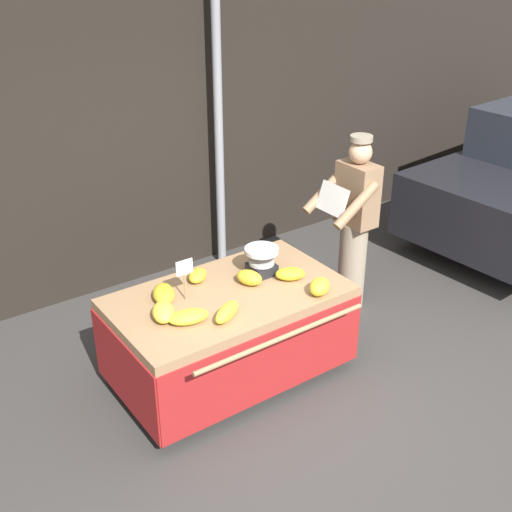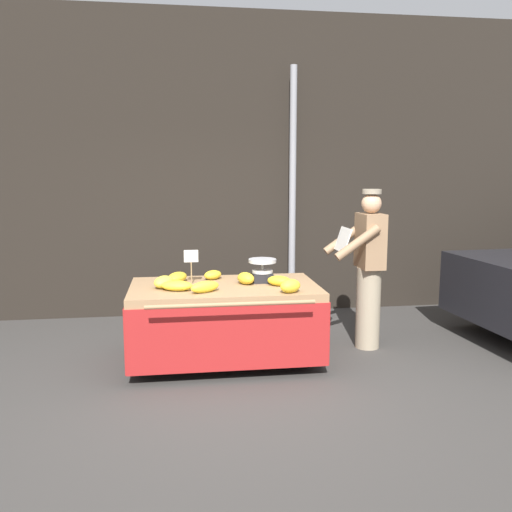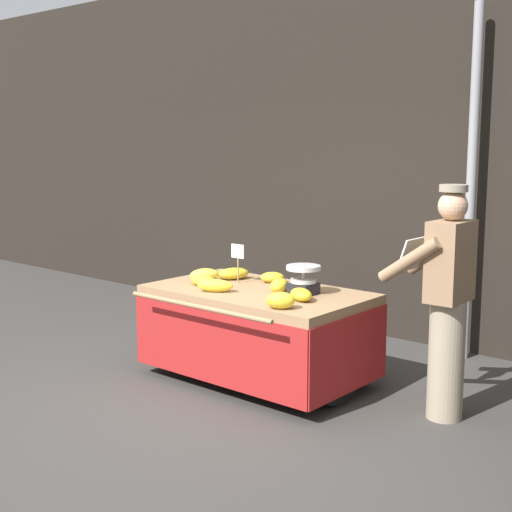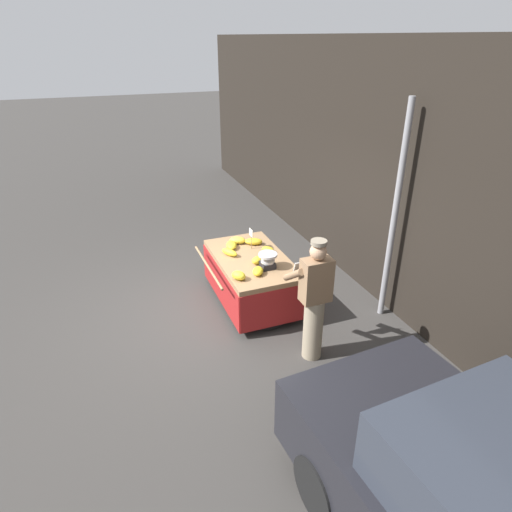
{
  "view_description": "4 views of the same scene",
  "coord_description": "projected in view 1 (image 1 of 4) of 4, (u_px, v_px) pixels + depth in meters",
  "views": [
    {
      "loc": [
        -2.42,
        -2.87,
        3.39
      ],
      "look_at": [
        0.27,
        0.93,
        0.98
      ],
      "focal_mm": 45.9,
      "sensor_mm": 36.0,
      "label": 1
    },
    {
      "loc": [
        -0.48,
        -4.35,
        1.9
      ],
      "look_at": [
        0.28,
        0.95,
        1.06
      ],
      "focal_mm": 37.94,
      "sensor_mm": 36.0,
      "label": 2
    },
    {
      "loc": [
        3.72,
        -3.61,
        2.01
      ],
      "look_at": [
        0.05,
        0.69,
        1.11
      ],
      "focal_mm": 50.18,
      "sensor_mm": 36.0,
      "label": 3
    },
    {
      "loc": [
        5.72,
        -1.33,
        3.89
      ],
      "look_at": [
        0.33,
        0.76,
        1.02
      ],
      "focal_mm": 31.07,
      "sensor_mm": 36.0,
      "label": 4
    }
  ],
  "objects": [
    {
      "name": "ground_plane",
      "position": [
        298.0,
        429.0,
        4.88
      ],
      "size": [
        60.0,
        60.0,
        0.0
      ],
      "primitive_type": "plane",
      "color": "#383533"
    },
    {
      "name": "back_wall",
      "position": [
        110.0,
        91.0,
        6.08
      ],
      "size": [
        16.0,
        0.24,
        3.93
      ],
      "primitive_type": "cube",
      "color": "black",
      "rests_on": "ground"
    },
    {
      "name": "street_pole",
      "position": [
        218.0,
        119.0,
        6.53
      ],
      "size": [
        0.09,
        0.09,
        3.23
      ],
      "primitive_type": "cylinder",
      "color": "gray",
      "rests_on": "ground"
    },
    {
      "name": "banana_cart",
      "position": [
        229.0,
        316.0,
        5.19
      ],
      "size": [
        1.86,
        1.27,
        0.79
      ],
      "color": "#93704C",
      "rests_on": "ground"
    },
    {
      "name": "weighing_scale",
      "position": [
        262.0,
        261.0,
        5.32
      ],
      "size": [
        0.28,
        0.28,
        0.24
      ],
      "color": "black",
      "rests_on": "banana_cart"
    },
    {
      "name": "price_sign",
      "position": [
        184.0,
        271.0,
        4.9
      ],
      "size": [
        0.14,
        0.01,
        0.34
      ],
      "color": "#997A51",
      "rests_on": "banana_cart"
    },
    {
      "name": "banana_bunch_0",
      "position": [
        290.0,
        274.0,
        5.27
      ],
      "size": [
        0.28,
        0.25,
        0.1
      ],
      "primitive_type": "ellipsoid",
      "rotation": [
        0.0,
        0.0,
        1.05
      ],
      "color": "gold",
      "rests_on": "banana_cart"
    },
    {
      "name": "banana_bunch_1",
      "position": [
        198.0,
        275.0,
        5.25
      ],
      "size": [
        0.25,
        0.24,
        0.09
      ],
      "primitive_type": "ellipsoid",
      "rotation": [
        0.0,
        0.0,
        2.29
      ],
      "color": "gold",
      "rests_on": "banana_cart"
    },
    {
      "name": "banana_bunch_2",
      "position": [
        320.0,
        287.0,
        5.06
      ],
      "size": [
        0.26,
        0.25,
        0.13
      ],
      "primitive_type": "ellipsoid",
      "rotation": [
        0.0,
        0.0,
        2.17
      ],
      "color": "yellow",
      "rests_on": "banana_cart"
    },
    {
      "name": "banana_bunch_3",
      "position": [
        189.0,
        317.0,
        4.71
      ],
      "size": [
        0.33,
        0.23,
        0.09
      ],
      "primitive_type": "ellipsoid",
      "rotation": [
        0.0,
        0.0,
        1.32
      ],
      "color": "yellow",
      "rests_on": "banana_cart"
    },
    {
      "name": "banana_bunch_4",
      "position": [
        163.0,
        312.0,
        4.74
      ],
      "size": [
        0.26,
        0.31,
        0.12
      ],
      "primitive_type": "ellipsoid",
      "rotation": [
        0.0,
        0.0,
        2.7
      ],
      "color": "yellow",
      "rests_on": "banana_cart"
    },
    {
      "name": "banana_bunch_5",
      "position": [
        249.0,
        278.0,
        5.2
      ],
      "size": [
        0.22,
        0.26,
        0.12
      ],
      "primitive_type": "ellipsoid",
      "rotation": [
        0.0,
        0.0,
        0.39
      ],
      "color": "gold",
      "rests_on": "banana_cart"
    },
    {
      "name": "banana_bunch_6",
      "position": [
        164.0,
        294.0,
        4.98
      ],
      "size": [
        0.27,
        0.33,
        0.1
      ],
      "primitive_type": "ellipsoid",
      "rotation": [
        0.0,
        0.0,
        2.73
      ],
      "color": "gold",
      "rests_on": "banana_cart"
    },
    {
      "name": "banana_bunch_7",
      "position": [
        227.0,
        312.0,
        4.75
      ],
      "size": [
        0.31,
        0.25,
        0.11
      ],
      "primitive_type": "ellipsoid",
      "rotation": [
        0.0,
        0.0,
        2.1
      ],
      "color": "yellow",
      "rests_on": "banana_cart"
    },
    {
      "name": "vendor_person",
      "position": [
        354.0,
        224.0,
        6.05
      ],
      "size": [
        0.58,
        0.51,
        1.71
      ],
      "color": "gray",
      "rests_on": "ground"
    }
  ]
}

